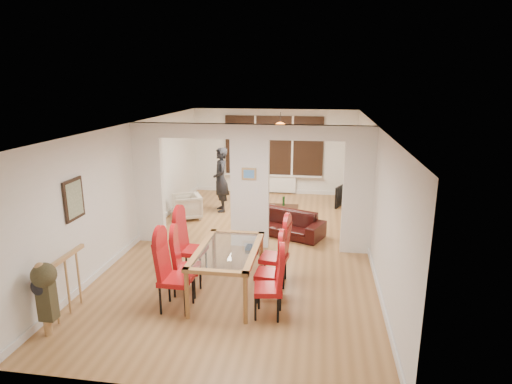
% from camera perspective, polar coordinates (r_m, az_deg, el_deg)
% --- Properties ---
extents(floor, '(5.00, 9.00, 0.01)m').
position_cam_1_polar(floor, '(9.28, -0.80, -7.13)').
color(floor, '#9A6C3E').
rests_on(floor, ground).
extents(room_walls, '(5.00, 9.00, 2.60)m').
position_cam_1_polar(room_walls, '(8.88, -0.83, 0.67)').
color(room_walls, silver).
rests_on(room_walls, floor).
extents(divider_wall, '(5.00, 0.18, 2.60)m').
position_cam_1_polar(divider_wall, '(8.88, -0.83, 0.67)').
color(divider_wall, white).
rests_on(divider_wall, floor).
extents(bay_window_blinds, '(3.00, 0.08, 1.80)m').
position_cam_1_polar(bay_window_blinds, '(13.16, 2.38, 6.20)').
color(bay_window_blinds, black).
rests_on(bay_window_blinds, room_walls).
extents(radiator, '(1.40, 0.08, 0.50)m').
position_cam_1_polar(radiator, '(13.35, 2.31, 1.08)').
color(radiator, white).
rests_on(radiator, floor).
extents(pendant_light, '(0.36, 0.36, 0.36)m').
position_cam_1_polar(pendant_light, '(11.92, 3.25, 8.44)').
color(pendant_light, orange).
rests_on(pendant_light, room_walls).
extents(stair_newel, '(0.40, 1.20, 1.10)m').
position_cam_1_polar(stair_newel, '(7.08, -24.10, -10.94)').
color(stair_newel, '#AB804E').
rests_on(stair_newel, floor).
extents(wall_poster, '(0.04, 0.52, 0.67)m').
position_cam_1_polar(wall_poster, '(7.47, -23.12, -0.90)').
color(wall_poster, gray).
rests_on(wall_poster, room_walls).
extents(pillar_photo, '(0.30, 0.03, 0.25)m').
position_cam_1_polar(pillar_photo, '(8.72, -0.94, 2.43)').
color(pillar_photo, '#4C8CD8').
rests_on(pillar_photo, divider_wall).
extents(dining_table, '(0.98, 1.74, 0.82)m').
position_cam_1_polar(dining_table, '(7.16, -3.77, -10.54)').
color(dining_table, olive).
rests_on(dining_table, floor).
extents(dining_chair_la, '(0.48, 0.48, 1.18)m').
position_cam_1_polar(dining_chair_la, '(6.76, -10.64, -10.69)').
color(dining_chair_la, '#9E1012').
rests_on(dining_chair_la, floor).
extents(dining_chair_lb, '(0.47, 0.47, 1.05)m').
position_cam_1_polar(dining_chair_lb, '(7.22, -9.22, -9.45)').
color(dining_chair_lb, '#9E1012').
rests_on(dining_chair_lb, floor).
extents(dining_chair_lc, '(0.50, 0.50, 1.16)m').
position_cam_1_polar(dining_chair_lc, '(7.80, -8.49, -7.11)').
color(dining_chair_lc, '#9E1012').
rests_on(dining_chair_lc, floor).
extents(dining_chair_ra, '(0.47, 0.47, 1.03)m').
position_cam_1_polar(dining_chair_ra, '(6.50, 1.65, -12.20)').
color(dining_chair_ra, '#9E1012').
rests_on(dining_chair_ra, floor).
extents(dining_chair_rb, '(0.44, 0.44, 1.05)m').
position_cam_1_polar(dining_chair_rb, '(6.95, 1.73, -10.26)').
color(dining_chair_rb, '#9E1012').
rests_on(dining_chair_rb, floor).
extents(dining_chair_rc, '(0.51, 0.51, 1.13)m').
position_cam_1_polar(dining_chair_rc, '(7.45, 2.43, -8.16)').
color(dining_chair_rc, '#9E1012').
rests_on(dining_chair_rc, floor).
extents(sofa, '(2.01, 1.39, 0.55)m').
position_cam_1_polar(sofa, '(9.88, 3.62, -4.10)').
color(sofa, black).
rests_on(sofa, floor).
extents(armchair, '(0.91, 0.92, 0.63)m').
position_cam_1_polar(armchair, '(11.07, -9.19, -1.93)').
color(armchair, beige).
rests_on(armchair, floor).
extents(person, '(0.74, 0.62, 1.73)m').
position_cam_1_polar(person, '(11.46, -4.71, 1.64)').
color(person, black).
rests_on(person, floor).
extents(television, '(1.01, 0.55, 0.60)m').
position_cam_1_polar(television, '(12.42, 11.04, -0.24)').
color(television, black).
rests_on(television, floor).
extents(coffee_table, '(1.15, 0.80, 0.24)m').
position_cam_1_polar(coffee_table, '(11.28, 2.94, -2.48)').
color(coffee_table, black).
rests_on(coffee_table, floor).
extents(bottle, '(0.06, 0.06, 0.26)m').
position_cam_1_polar(bottle, '(11.28, 3.70, -1.17)').
color(bottle, '#143F19').
rests_on(bottle, coffee_table).
extents(bowl, '(0.21, 0.21, 0.05)m').
position_cam_1_polar(bowl, '(11.14, 2.18, -1.91)').
color(bowl, black).
rests_on(bowl, coffee_table).
extents(shoes, '(0.26, 0.28, 0.11)m').
position_cam_1_polar(shoes, '(8.94, -0.48, -7.66)').
color(shoes, black).
rests_on(shoes, floor).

